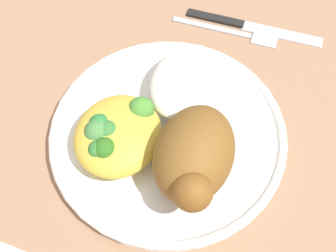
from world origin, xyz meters
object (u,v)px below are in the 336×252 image
roasted_chicken (194,157)px  fork (232,32)px  plate (168,135)px  knife (242,24)px  mac_cheese_with_broccoli (116,134)px  rice_pile (182,82)px

roasted_chicken → fork: bearing=-176.5°
plate → knife: bearing=169.7°
plate → mac_cheese_with_broccoli: (0.03, -0.05, 0.03)m
rice_pile → plate: bearing=1.7°
roasted_chicken → fork: 0.24m
mac_cheese_with_broccoli → fork: (-0.22, 0.08, -0.04)m
fork → knife: knife is taller
roasted_chicken → rice_pile: bearing=-156.2°
rice_pile → mac_cheese_with_broccoli: mac_cheese_with_broccoli is taller
roasted_chicken → mac_cheese_with_broccoli: (-0.01, -0.09, -0.02)m
mac_cheese_with_broccoli → rice_pile: bearing=153.2°
plate → mac_cheese_with_broccoli: mac_cheese_with_broccoli is taller
plate → fork: plate is taller
knife → mac_cheese_with_broccoli: bearing=-19.6°
plate → fork: 0.19m
roasted_chicken → mac_cheese_with_broccoli: size_ratio=1.16×
rice_pile → fork: (-0.13, 0.03, -0.04)m
plate → roasted_chicken: size_ratio=2.26×
roasted_chicken → mac_cheese_with_broccoli: 0.09m
rice_pile → fork: 0.14m
mac_cheese_with_broccoli → knife: bearing=160.4°
mac_cheese_with_broccoli → knife: (-0.24, 0.08, -0.04)m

